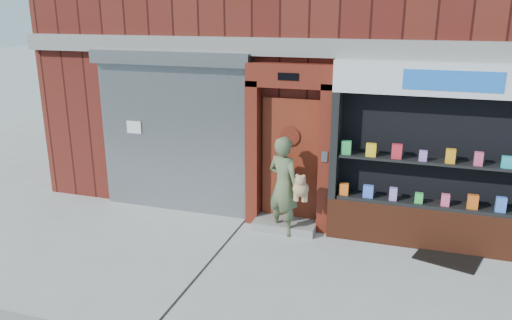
% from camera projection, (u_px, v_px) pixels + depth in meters
% --- Properties ---
extents(ground, '(80.00, 80.00, 0.00)m').
position_uv_depth(ground, '(306.00, 283.00, 7.12)').
color(ground, '#9E9E99').
rests_on(ground, ground).
extents(shutter_bay, '(3.10, 0.30, 3.04)m').
position_uv_depth(shutter_bay, '(173.00, 123.00, 9.26)').
color(shutter_bay, gray).
rests_on(shutter_bay, ground).
extents(red_door_bay, '(1.52, 0.58, 2.90)m').
position_uv_depth(red_door_bay, '(289.00, 148.00, 8.61)').
color(red_door_bay, '#51160D').
rests_on(red_door_bay, ground).
extents(pharmacy_bay, '(3.50, 0.41, 3.00)m').
position_uv_depth(pharmacy_bay, '(442.00, 167.00, 7.86)').
color(pharmacy_bay, maroon).
rests_on(pharmacy_bay, ground).
extents(woman, '(0.85, 0.65, 1.73)m').
position_uv_depth(woman, '(285.00, 186.00, 8.48)').
color(woman, '#566442').
rests_on(woman, ground).
extents(doormat, '(1.07, 0.88, 0.02)m').
position_uv_depth(doormat, '(447.00, 258.00, 7.82)').
color(doormat, black).
rests_on(doormat, ground).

